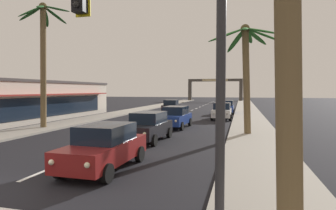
{
  "coord_description": "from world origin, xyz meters",
  "views": [
    {
      "loc": [
        6.97,
        -6.12,
        2.97
      ],
      "look_at": [
        3.32,
        8.0,
        2.2
      ],
      "focal_mm": 30.33,
      "sensor_mm": 36.0,
      "label": 1
    }
  ],
  "objects_px": {
    "traffic_signal_mast": "(86,16)",
    "sedan_lead_at_stop_bar": "(105,146)",
    "palm_left_second": "(43,49)",
    "storefront_strip_left": "(12,101)",
    "sedan_parked_mid_kerb": "(226,107)",
    "palm_right_second": "(246,58)",
    "sedan_third_in_queue": "(148,126)",
    "sedan_oncoming_far": "(171,106)",
    "sedan_parked_nearest_kerb": "(222,111)",
    "town_gateway_arch": "(215,86)",
    "sedan_fifth_in_queue": "(175,117)"
  },
  "relations": [
    {
      "from": "palm_left_second",
      "to": "storefront_strip_left",
      "type": "height_order",
      "value": "palm_left_second"
    },
    {
      "from": "town_gateway_arch",
      "to": "sedan_oncoming_far",
      "type": "bearing_deg",
      "value": -92.66
    },
    {
      "from": "sedan_oncoming_far",
      "to": "palm_right_second",
      "type": "relative_size",
      "value": 0.63
    },
    {
      "from": "traffic_signal_mast",
      "to": "sedan_third_in_queue",
      "type": "relative_size",
      "value": 2.37
    },
    {
      "from": "sedan_fifth_in_queue",
      "to": "palm_right_second",
      "type": "xyz_separation_m",
      "value": [
        5.29,
        -2.66,
        4.2
      ]
    },
    {
      "from": "traffic_signal_mast",
      "to": "sedan_parked_nearest_kerb",
      "type": "relative_size",
      "value": 2.4
    },
    {
      "from": "traffic_signal_mast",
      "to": "sedan_parked_mid_kerb",
      "type": "height_order",
      "value": "traffic_signal_mast"
    },
    {
      "from": "storefront_strip_left",
      "to": "sedan_lead_at_stop_bar",
      "type": "bearing_deg",
      "value": -38.15
    },
    {
      "from": "sedan_lead_at_stop_bar",
      "to": "storefront_strip_left",
      "type": "relative_size",
      "value": 0.18
    },
    {
      "from": "sedan_third_in_queue",
      "to": "palm_right_second",
      "type": "xyz_separation_m",
      "value": [
        5.52,
        3.43,
        4.2
      ]
    },
    {
      "from": "traffic_signal_mast",
      "to": "sedan_oncoming_far",
      "type": "relative_size",
      "value": 2.37
    },
    {
      "from": "sedan_lead_at_stop_bar",
      "to": "sedan_parked_mid_kerb",
      "type": "distance_m",
      "value": 26.61
    },
    {
      "from": "sedan_parked_mid_kerb",
      "to": "palm_right_second",
      "type": "xyz_separation_m",
      "value": [
        2.06,
        -16.9,
        4.2
      ]
    },
    {
      "from": "sedan_parked_mid_kerb",
      "to": "palm_left_second",
      "type": "height_order",
      "value": "palm_left_second"
    },
    {
      "from": "sedan_parked_mid_kerb",
      "to": "town_gateway_arch",
      "type": "xyz_separation_m",
      "value": [
        -5.18,
        42.09,
        3.09
      ]
    },
    {
      "from": "sedan_parked_nearest_kerb",
      "to": "palm_left_second",
      "type": "distance_m",
      "value": 17.29
    },
    {
      "from": "storefront_strip_left",
      "to": "town_gateway_arch",
      "type": "relative_size",
      "value": 1.69
    },
    {
      "from": "palm_right_second",
      "to": "sedan_oncoming_far",
      "type": "bearing_deg",
      "value": 118.25
    },
    {
      "from": "storefront_strip_left",
      "to": "town_gateway_arch",
      "type": "xyz_separation_m",
      "value": [
        13.96,
        55.96,
        1.99
      ]
    },
    {
      "from": "traffic_signal_mast",
      "to": "sedan_parked_mid_kerb",
      "type": "distance_m",
      "value": 29.89
    },
    {
      "from": "sedan_lead_at_stop_bar",
      "to": "sedan_third_in_queue",
      "type": "distance_m",
      "value": 6.1
    },
    {
      "from": "sedan_third_in_queue",
      "to": "sedan_parked_nearest_kerb",
      "type": "distance_m",
      "value": 13.81
    },
    {
      "from": "sedan_lead_at_stop_bar",
      "to": "sedan_fifth_in_queue",
      "type": "xyz_separation_m",
      "value": [
        -0.08,
        12.19,
        0.0
      ]
    },
    {
      "from": "sedan_oncoming_far",
      "to": "palm_left_second",
      "type": "bearing_deg",
      "value": -107.41
    },
    {
      "from": "sedan_lead_at_stop_bar",
      "to": "palm_right_second",
      "type": "height_order",
      "value": "palm_right_second"
    },
    {
      "from": "traffic_signal_mast",
      "to": "sedan_lead_at_stop_bar",
      "type": "xyz_separation_m",
      "value": [
        -1.13,
        3.13,
        -3.99
      ]
    },
    {
      "from": "sedan_third_in_queue",
      "to": "sedan_oncoming_far",
      "type": "bearing_deg",
      "value": 100.12
    },
    {
      "from": "traffic_signal_mast",
      "to": "sedan_parked_nearest_kerb",
      "type": "bearing_deg",
      "value": 85.1
    },
    {
      "from": "sedan_third_in_queue",
      "to": "sedan_oncoming_far",
      "type": "xyz_separation_m",
      "value": [
        -3.67,
        20.53,
        0.0
      ]
    },
    {
      "from": "storefront_strip_left",
      "to": "sedan_oncoming_far",
      "type": "bearing_deg",
      "value": 49.51
    },
    {
      "from": "sedan_oncoming_far",
      "to": "sedan_lead_at_stop_bar",
      "type": "bearing_deg",
      "value": -81.51
    },
    {
      "from": "sedan_parked_nearest_kerb",
      "to": "sedan_parked_mid_kerb",
      "type": "xyz_separation_m",
      "value": [
        0.09,
        6.94,
        0.0
      ]
    },
    {
      "from": "storefront_strip_left",
      "to": "sedan_fifth_in_queue",
      "type": "bearing_deg",
      "value": -1.33
    },
    {
      "from": "traffic_signal_mast",
      "to": "sedan_parked_mid_kerb",
      "type": "bearing_deg",
      "value": 86.08
    },
    {
      "from": "sedan_third_in_queue",
      "to": "palm_left_second",
      "type": "xyz_separation_m",
      "value": [
        -9.23,
        2.79,
        5.24
      ]
    },
    {
      "from": "sedan_parked_nearest_kerb",
      "to": "sedan_fifth_in_queue",
      "type": "bearing_deg",
      "value": -113.33
    },
    {
      "from": "sedan_lead_at_stop_bar",
      "to": "sedan_third_in_queue",
      "type": "xyz_separation_m",
      "value": [
        -0.31,
        6.09,
        0.0
      ]
    },
    {
      "from": "palm_right_second",
      "to": "town_gateway_arch",
      "type": "relative_size",
      "value": 0.49
    },
    {
      "from": "traffic_signal_mast",
      "to": "sedan_fifth_in_queue",
      "type": "height_order",
      "value": "traffic_signal_mast"
    },
    {
      "from": "sedan_fifth_in_queue",
      "to": "town_gateway_arch",
      "type": "relative_size",
      "value": 0.31
    },
    {
      "from": "sedan_oncoming_far",
      "to": "palm_right_second",
      "type": "distance_m",
      "value": 19.86
    },
    {
      "from": "sedan_third_in_queue",
      "to": "sedan_lead_at_stop_bar",
      "type": "bearing_deg",
      "value": -87.11
    },
    {
      "from": "traffic_signal_mast",
      "to": "sedan_third_in_queue",
      "type": "bearing_deg",
      "value": 98.88
    },
    {
      "from": "sedan_parked_mid_kerb",
      "to": "town_gateway_arch",
      "type": "height_order",
      "value": "town_gateway_arch"
    },
    {
      "from": "sedan_lead_at_stop_bar",
      "to": "sedan_parked_mid_kerb",
      "type": "height_order",
      "value": "same"
    },
    {
      "from": "traffic_signal_mast",
      "to": "sedan_lead_at_stop_bar",
      "type": "bearing_deg",
      "value": 109.94
    },
    {
      "from": "palm_left_second",
      "to": "town_gateway_arch",
      "type": "relative_size",
      "value": 0.65
    },
    {
      "from": "traffic_signal_mast",
      "to": "sedan_parked_nearest_kerb",
      "type": "xyz_separation_m",
      "value": [
        1.94,
        22.61,
        -3.99
      ]
    },
    {
      "from": "palm_left_second",
      "to": "storefront_strip_left",
      "type": "bearing_deg",
      "value": 150.31
    },
    {
      "from": "sedan_fifth_in_queue",
      "to": "traffic_signal_mast",
      "type": "bearing_deg",
      "value": -85.48
    }
  ]
}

